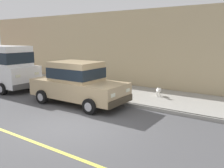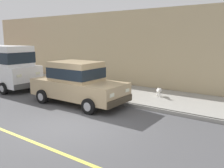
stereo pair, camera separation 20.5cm
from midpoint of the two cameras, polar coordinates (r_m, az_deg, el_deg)
The scene contains 8 objects.
ground_plane at distance 8.42m, azimuth -8.90°, elevation -9.74°, with size 80.00×80.00×0.00m, color #4C4C4F.
curb at distance 10.79m, azimuth 3.12°, elevation -4.62°, with size 0.16×64.00×0.14m, color gray.
sidewalk at distance 12.29m, azimuth 7.66°, elevation -2.78°, with size 3.60×64.00×0.14m, color #99968E.
lane_centre_line at distance 7.45m, azimuth -17.77°, elevation -12.90°, with size 0.12×57.60×0.01m, color #E0D64C.
car_tan_sedan at distance 10.89m, azimuth -7.68°, elevation 0.37°, with size 2.07×4.62×1.92m.
car_white_van at distance 15.51m, azimuth -24.08°, elevation 4.16°, with size 2.15×4.91×2.52m.
dog_white at distance 11.90m, azimuth 11.58°, elevation -1.58°, with size 0.66×0.48×0.49m.
building_facade at distance 16.85m, azimuth -5.52°, elevation 8.53°, with size 0.50×20.00×4.57m, color tan.
Camera 2 is at (-5.51, -5.67, 2.93)m, focal length 38.43 mm.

